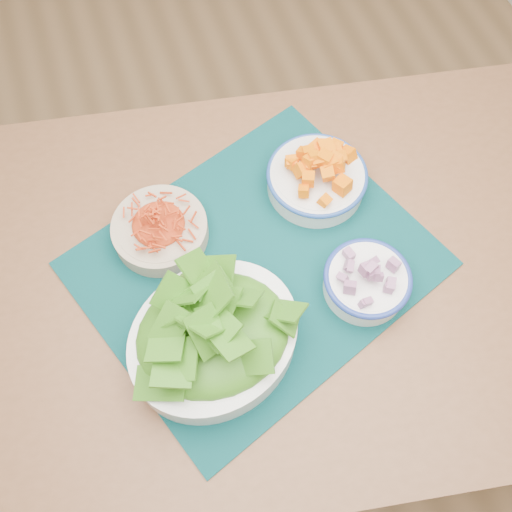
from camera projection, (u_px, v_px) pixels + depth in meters
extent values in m
plane|color=#AA7F52|center=(204.00, 429.00, 1.65)|extent=(4.00, 4.00, 0.00)
cube|color=brown|center=(303.00, 270.00, 1.07)|extent=(1.39, 1.05, 0.04)
cylinder|color=brown|center=(58.00, 239.00, 1.53)|extent=(0.06, 0.06, 0.71)
cylinder|color=brown|center=(467.00, 183.00, 1.61)|extent=(0.06, 0.06, 0.71)
cube|color=#032729|center=(256.00, 264.00, 1.05)|extent=(0.72, 0.66, 0.00)
cylinder|color=#BFAB8E|center=(160.00, 230.00, 1.06)|extent=(0.23, 0.23, 0.04)
ellipsoid|color=#DA4418|center=(158.00, 222.00, 1.03)|extent=(0.16, 0.16, 0.03)
cylinder|color=white|center=(316.00, 180.00, 1.10)|extent=(0.21, 0.21, 0.05)
torus|color=#204596|center=(317.00, 175.00, 1.09)|extent=(0.19, 0.19, 0.01)
ellipsoid|color=orange|center=(319.00, 166.00, 1.06)|extent=(0.17, 0.17, 0.05)
ellipsoid|color=#22630E|center=(212.00, 327.00, 0.89)|extent=(0.26, 0.22, 0.07)
cylinder|color=white|center=(366.00, 283.00, 1.01)|extent=(0.19, 0.19, 0.05)
torus|color=navy|center=(368.00, 278.00, 0.99)|extent=(0.16, 0.16, 0.01)
ellipsoid|color=#6C144B|center=(370.00, 273.00, 0.97)|extent=(0.13, 0.13, 0.03)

